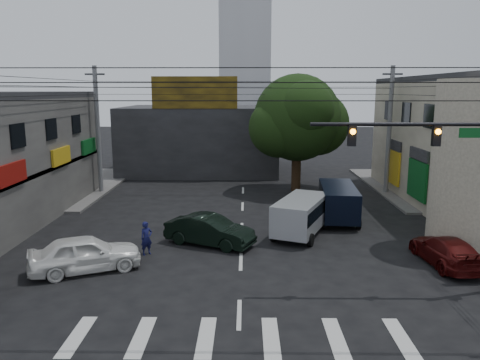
{
  "coord_description": "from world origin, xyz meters",
  "views": [
    {
      "loc": [
        0.22,
        -17.71,
        7.49
      ],
      "look_at": [
        -0.06,
        4.0,
        3.31
      ],
      "focal_mm": 35.0,
      "sensor_mm": 36.0,
      "label": 1
    }
  ],
  "objects_px": {
    "utility_pole_far_right": "(389,131)",
    "maroon_sedan": "(446,251)",
    "utility_pole_far_left": "(98,131)",
    "silver_minivan": "(301,217)",
    "traffic_gantry": "(457,165)",
    "dark_sedan": "(210,230)",
    "white_compact": "(85,253)",
    "traffic_officer": "(146,238)",
    "street_tree": "(297,118)",
    "navy_van": "(338,203)"
  },
  "relations": [
    {
      "from": "utility_pole_far_right",
      "to": "maroon_sedan",
      "type": "distance_m",
      "value": 14.87
    },
    {
      "from": "utility_pole_far_left",
      "to": "silver_minivan",
      "type": "height_order",
      "value": "utility_pole_far_left"
    },
    {
      "from": "traffic_gantry",
      "to": "dark_sedan",
      "type": "xyz_separation_m",
      "value": [
        -9.38,
        5.3,
        -4.1
      ]
    },
    {
      "from": "utility_pole_far_left",
      "to": "utility_pole_far_right",
      "type": "distance_m",
      "value": 21.0
    },
    {
      "from": "traffic_gantry",
      "to": "dark_sedan",
      "type": "relative_size",
      "value": 1.54
    },
    {
      "from": "white_compact",
      "to": "traffic_officer",
      "type": "xyz_separation_m",
      "value": [
        2.13,
        2.05,
        0.01
      ]
    },
    {
      "from": "traffic_gantry",
      "to": "utility_pole_far_right",
      "type": "height_order",
      "value": "utility_pole_far_right"
    },
    {
      "from": "street_tree",
      "to": "navy_van",
      "type": "height_order",
      "value": "street_tree"
    },
    {
      "from": "maroon_sedan",
      "to": "white_compact",
      "type": "bearing_deg",
      "value": -1.52
    },
    {
      "from": "maroon_sedan",
      "to": "navy_van",
      "type": "distance_m",
      "value": 7.85
    },
    {
      "from": "white_compact",
      "to": "silver_minivan",
      "type": "relative_size",
      "value": 0.99
    },
    {
      "from": "dark_sedan",
      "to": "traffic_gantry",
      "type": "bearing_deg",
      "value": -95.07
    },
    {
      "from": "utility_pole_far_right",
      "to": "maroon_sedan",
      "type": "height_order",
      "value": "utility_pole_far_right"
    },
    {
      "from": "traffic_gantry",
      "to": "utility_pole_far_left",
      "type": "distance_m",
      "value": 25.0
    },
    {
      "from": "street_tree",
      "to": "traffic_gantry",
      "type": "xyz_separation_m",
      "value": [
        3.82,
        -18.0,
        -0.64
      ]
    },
    {
      "from": "traffic_gantry",
      "to": "navy_van",
      "type": "xyz_separation_m",
      "value": [
        -2.22,
        9.86,
        -3.82
      ]
    },
    {
      "from": "utility_pole_far_left",
      "to": "utility_pole_far_right",
      "type": "xyz_separation_m",
      "value": [
        21.0,
        0.0,
        0.0
      ]
    },
    {
      "from": "dark_sedan",
      "to": "white_compact",
      "type": "bearing_deg",
      "value": 149.5
    },
    {
      "from": "traffic_gantry",
      "to": "traffic_officer",
      "type": "relative_size",
      "value": 4.6
    },
    {
      "from": "utility_pole_far_right",
      "to": "traffic_officer",
      "type": "relative_size",
      "value": 5.88
    },
    {
      "from": "traffic_gantry",
      "to": "white_compact",
      "type": "distance_m",
      "value": 15.0
    },
    {
      "from": "utility_pole_far_left",
      "to": "silver_minivan",
      "type": "xyz_separation_m",
      "value": [
        13.59,
        -10.09,
        -3.62
      ]
    },
    {
      "from": "utility_pole_far_left",
      "to": "white_compact",
      "type": "bearing_deg",
      "value": -75.24
    },
    {
      "from": "traffic_gantry",
      "to": "maroon_sedan",
      "type": "xyz_separation_m",
      "value": [
        1.1,
        2.76,
        -4.2
      ]
    },
    {
      "from": "traffic_gantry",
      "to": "traffic_officer",
      "type": "bearing_deg",
      "value": 162.37
    },
    {
      "from": "street_tree",
      "to": "utility_pole_far_right",
      "type": "xyz_separation_m",
      "value": [
        6.5,
        -1.0,
        -0.87
      ]
    },
    {
      "from": "dark_sedan",
      "to": "maroon_sedan",
      "type": "relative_size",
      "value": 1.04
    },
    {
      "from": "traffic_gantry",
      "to": "dark_sedan",
      "type": "height_order",
      "value": "traffic_gantry"
    },
    {
      "from": "traffic_officer",
      "to": "utility_pole_far_right",
      "type": "bearing_deg",
      "value": 2.39
    },
    {
      "from": "white_compact",
      "to": "silver_minivan",
      "type": "bearing_deg",
      "value": -85.61
    },
    {
      "from": "utility_pole_far_right",
      "to": "white_compact",
      "type": "xyz_separation_m",
      "value": [
        -17.0,
        -15.18,
        -3.83
      ]
    },
    {
      "from": "maroon_sedan",
      "to": "silver_minivan",
      "type": "bearing_deg",
      "value": -40.45
    },
    {
      "from": "utility_pole_far_right",
      "to": "silver_minivan",
      "type": "relative_size",
      "value": 1.87
    },
    {
      "from": "utility_pole_far_left",
      "to": "utility_pole_far_right",
      "type": "relative_size",
      "value": 1.0
    },
    {
      "from": "traffic_gantry",
      "to": "utility_pole_far_right",
      "type": "distance_m",
      "value": 17.21
    },
    {
      "from": "utility_pole_far_right",
      "to": "navy_van",
      "type": "bearing_deg",
      "value": -124.45
    },
    {
      "from": "street_tree",
      "to": "maroon_sedan",
      "type": "bearing_deg",
      "value": -72.11
    },
    {
      "from": "street_tree",
      "to": "dark_sedan",
      "type": "xyz_separation_m",
      "value": [
        -5.55,
        -12.7,
        -4.74
      ]
    },
    {
      "from": "traffic_officer",
      "to": "dark_sedan",
      "type": "bearing_deg",
      "value": -12.18
    },
    {
      "from": "white_compact",
      "to": "maroon_sedan",
      "type": "distance_m",
      "value": 15.45
    },
    {
      "from": "maroon_sedan",
      "to": "navy_van",
      "type": "xyz_separation_m",
      "value": [
        -3.32,
        7.1,
        0.37
      ]
    },
    {
      "from": "utility_pole_far_right",
      "to": "dark_sedan",
      "type": "distance_m",
      "value": 17.24
    },
    {
      "from": "dark_sedan",
      "to": "navy_van",
      "type": "bearing_deg",
      "value": -33.08
    },
    {
      "from": "silver_minivan",
      "to": "navy_van",
      "type": "relative_size",
      "value": 0.95
    },
    {
      "from": "white_compact",
      "to": "traffic_officer",
      "type": "height_order",
      "value": "traffic_officer"
    },
    {
      "from": "utility_pole_far_right",
      "to": "utility_pole_far_left",
      "type": "bearing_deg",
      "value": 180.0
    },
    {
      "from": "traffic_gantry",
      "to": "utility_pole_far_left",
      "type": "xyz_separation_m",
      "value": [
        -18.32,
        17.0,
        -0.23
      ]
    },
    {
      "from": "traffic_officer",
      "to": "white_compact",
      "type": "bearing_deg",
      "value": -175.21
    },
    {
      "from": "street_tree",
      "to": "utility_pole_far_right",
      "type": "bearing_deg",
      "value": -8.75
    },
    {
      "from": "utility_pole_far_left",
      "to": "navy_van",
      "type": "height_order",
      "value": "utility_pole_far_left"
    }
  ]
}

